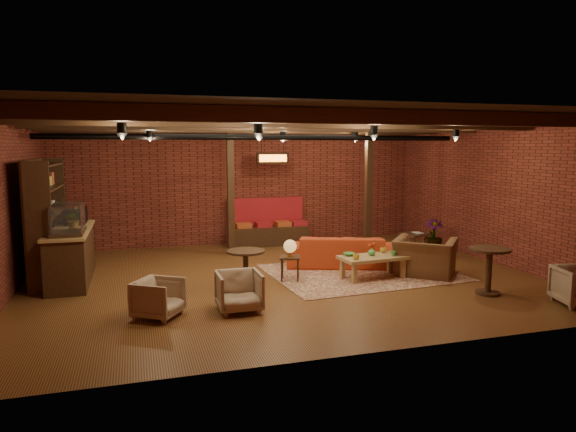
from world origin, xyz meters
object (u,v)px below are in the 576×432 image
object	(u,v)px
round_table_left	(246,263)
plant_tall	(434,203)
sofa	(341,251)
side_table_book	(414,235)
round_table_right	(489,263)
armchair_right	(425,251)
armchair_b	(239,289)
coffee_table	(372,259)
armchair_a	(158,296)
side_table_lamp	(290,249)

from	to	relation	value
round_table_left	plant_tall	size ratio (longest dim) A/B	0.30
sofa	side_table_book	world-z (taller)	sofa
round_table_right	plant_tall	size ratio (longest dim) A/B	0.35
side_table_book	armchair_right	bearing A→B (deg)	-113.59
plant_tall	armchair_b	bearing A→B (deg)	-149.78
sofa	coffee_table	bearing A→B (deg)	118.64
coffee_table	armchair_b	world-z (taller)	armchair_b
armchair_right	side_table_book	bearing A→B (deg)	-72.47
round_table_left	armchair_a	size ratio (longest dim) A/B	1.10
sofa	round_table_left	world-z (taller)	round_table_left
sofa	armchair_a	distance (m)	4.71
coffee_table	round_table_left	bearing A→B (deg)	-179.15
sofa	side_table_lamp	world-z (taller)	side_table_lamp
side_table_lamp	armchair_right	distance (m)	2.81
armchair_a	armchair_right	bearing A→B (deg)	-45.46
armchair_right	round_table_right	xyz separation A→B (m)	(0.37, -1.52, 0.05)
side_table_book	plant_tall	size ratio (longest dim) A/B	0.26
coffee_table	round_table_right	world-z (taller)	round_table_right
armchair_right	side_table_book	xyz separation A→B (m)	(0.73, 1.66, 0.01)
sofa	round_table_left	size ratio (longest dim) A/B	3.23
coffee_table	armchair_right	world-z (taller)	armchair_right
sofa	armchair_right	size ratio (longest dim) A/B	2.01
side_table_lamp	round_table_left	distance (m)	1.06
armchair_a	armchair_b	xyz separation A→B (m)	(1.27, -0.05, 0.02)
side_table_lamp	plant_tall	distance (m)	4.70
side_table_lamp	armchair_b	xyz separation A→B (m)	(-1.36, -1.61, -0.27)
plant_tall	coffee_table	bearing A→B (deg)	-142.86
plant_tall	round_table_left	bearing A→B (deg)	-158.52
armchair_a	armchair_right	size ratio (longest dim) A/B	0.56
sofa	armchair_a	world-z (taller)	sofa
armchair_right	plant_tall	xyz separation A→B (m)	(1.57, 2.16, 0.71)
sofa	plant_tall	distance (m)	3.16
side_table_lamp	armchair_b	distance (m)	2.12
coffee_table	armchair_b	bearing A→B (deg)	-157.05
coffee_table	armchair_right	bearing A→B (deg)	-5.14
armchair_b	round_table_right	bearing A→B (deg)	-4.69
round_table_left	side_table_book	world-z (taller)	round_table_left
armchair_b	plant_tall	bearing A→B (deg)	30.12
sofa	armchair_right	bearing A→B (deg)	155.78
round_table_left	plant_tall	world-z (taller)	plant_tall
round_table_left	armchair_a	xyz separation A→B (m)	(-1.64, -1.17, -0.17)
plant_tall	round_table_right	bearing A→B (deg)	-108.07
side_table_lamp	round_table_left	size ratio (longest dim) A/B	1.11
coffee_table	side_table_book	distance (m)	2.44
side_table_lamp	armchair_b	bearing A→B (deg)	-130.10
round_table_right	side_table_book	bearing A→B (deg)	83.57
round_table_left	armchair_right	world-z (taller)	armchair_right
side_table_lamp	coffee_table	bearing A→B (deg)	-12.11
round_table_left	round_table_right	xyz separation A→B (m)	(4.12, -1.58, 0.07)
coffee_table	armchair_a	size ratio (longest dim) A/B	2.10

